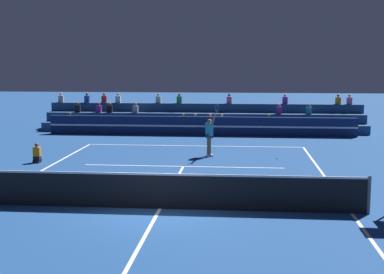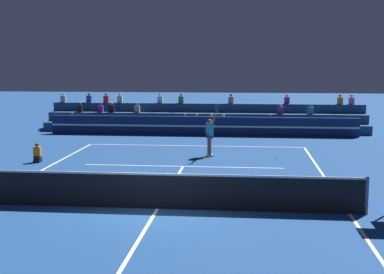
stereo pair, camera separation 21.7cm
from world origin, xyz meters
name	(u,v)px [view 1 (the left image)]	position (x,y,z in m)	size (l,w,h in m)	color
ground_plane	(160,209)	(0.00, 0.00, 0.00)	(120.00, 120.00, 0.00)	navy
court_lines	(160,209)	(0.00, 0.00, 0.00)	(11.10, 23.90, 0.01)	white
tennis_net	(160,191)	(0.00, 0.00, 0.54)	(12.00, 0.10, 1.10)	slate
sponsor_banner_wall	(200,126)	(0.00, 15.92, 0.55)	(18.00, 0.26, 1.10)	navy
bleacher_stand	(203,120)	(-0.02, 18.46, 0.65)	(19.85, 2.85, 2.28)	navy
ball_kid_courtside	(37,155)	(-6.32, 6.73, 0.33)	(0.30, 0.36, 0.84)	black
tennis_player	(209,135)	(0.93, 8.89, 0.99)	(0.66, 0.92, 2.45)	brown
tennis_ball	(277,158)	(3.96, 8.48, 0.03)	(0.07, 0.07, 0.07)	#C6DB33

